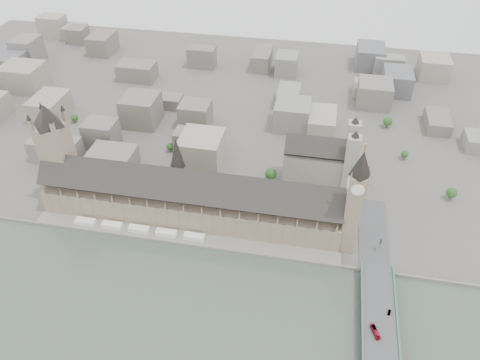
% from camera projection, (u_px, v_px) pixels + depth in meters
% --- Properties ---
extents(ground, '(900.00, 900.00, 0.00)m').
position_uv_depth(ground, '(185.00, 233.00, 410.23)').
color(ground, '#595651').
rests_on(ground, ground).
extents(embankment_wall, '(600.00, 1.50, 3.00)m').
position_uv_depth(embankment_wall, '(180.00, 244.00, 397.78)').
color(embankment_wall, slate).
rests_on(embankment_wall, ground).
extents(river_terrace, '(270.00, 15.00, 2.00)m').
position_uv_depth(river_terrace, '(183.00, 238.00, 403.85)').
color(river_terrace, slate).
rests_on(river_terrace, ground).
extents(terrace_tents, '(118.00, 7.00, 4.00)m').
position_uv_depth(terrace_tents, '(139.00, 229.00, 408.28)').
color(terrace_tents, white).
rests_on(terrace_tents, river_terrace).
extents(palace_of_westminster, '(265.00, 40.73, 55.44)m').
position_uv_depth(palace_of_westminster, '(190.00, 199.00, 411.19)').
color(palace_of_westminster, gray).
rests_on(palace_of_westminster, ground).
extents(elizabeth_tower, '(17.00, 17.00, 107.50)m').
position_uv_depth(elizabeth_tower, '(356.00, 196.00, 359.74)').
color(elizabeth_tower, gray).
rests_on(elizabeth_tower, ground).
extents(victoria_tower, '(30.00, 30.00, 100.00)m').
position_uv_depth(victoria_tower, '(56.00, 149.00, 413.79)').
color(victoria_tower, gray).
rests_on(victoria_tower, ground).
extents(central_tower, '(13.00, 13.00, 48.00)m').
position_uv_depth(central_tower, '(178.00, 161.00, 395.54)').
color(central_tower, gray).
rests_on(central_tower, ground).
extents(westminster_bridge, '(25.00, 325.00, 10.25)m').
position_uv_depth(westminster_bridge, '(380.00, 350.00, 315.93)').
color(westminster_bridge, '#474749').
rests_on(westminster_bridge, ground).
extents(westminster_abbey, '(68.00, 36.00, 64.00)m').
position_uv_depth(westminster_abbey, '(322.00, 161.00, 451.10)').
color(westminster_abbey, gray).
rests_on(westminster_abbey, ground).
extents(city_skyline_inland, '(720.00, 360.00, 38.00)m').
position_uv_depth(city_skyline_inland, '(239.00, 86.00, 586.42)').
color(city_skyline_inland, gray).
rests_on(city_skyline_inland, ground).
extents(park_trees, '(110.00, 30.00, 15.00)m').
position_uv_depth(park_trees, '(192.00, 183.00, 453.08)').
color(park_trees, '#1B491A').
rests_on(park_trees, ground).
extents(red_bus_north, '(6.92, 12.12, 3.32)m').
position_uv_depth(red_bus_north, '(375.00, 332.00, 319.24)').
color(red_bus_north, maroon).
rests_on(red_bus_north, westminster_bridge).
extents(car_silver, '(2.73, 5.11, 1.60)m').
position_uv_depth(car_silver, '(389.00, 312.00, 332.50)').
color(car_silver, gray).
rests_on(car_silver, westminster_bridge).
extents(car_approach, '(3.08, 5.38, 1.47)m').
position_uv_depth(car_approach, '(381.00, 242.00, 386.64)').
color(car_approach, gray).
rests_on(car_approach, westminster_bridge).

